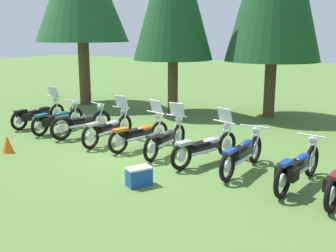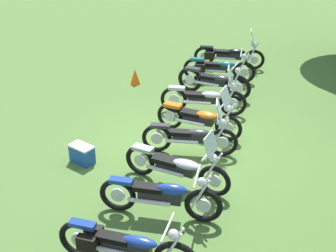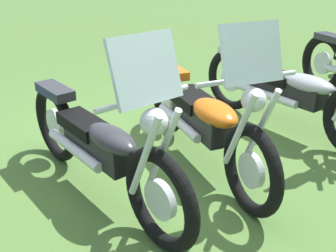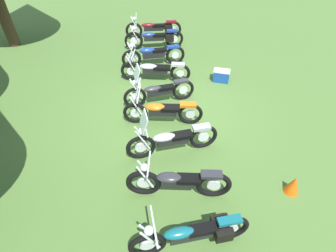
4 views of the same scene
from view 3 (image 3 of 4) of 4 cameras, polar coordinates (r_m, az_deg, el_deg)
The scene contains 5 objects.
ground_plane at distance 3.53m, azimuth -3.56°, elevation -6.28°, with size 80.00×80.00×0.00m, color #4C7033.
motorcycle_3 at distance 4.24m, azimuth 17.02°, elevation 4.99°, with size 0.67×2.32×1.37m.
motorcycle_4 at distance 3.41m, azimuth 5.08°, elevation 1.21°, with size 0.97×2.14×1.35m.
motorcycle_5 at distance 3.00m, azimuth -9.76°, elevation -2.61°, with size 0.66×2.21×1.36m.
traffic_cone at distance 7.02m, azimuth 10.34°, elevation 11.14°, with size 0.32×0.32×0.48m, color #EA590F.
Camera 3 is at (1.83, 2.42, 1.79)m, focal length 42.69 mm.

